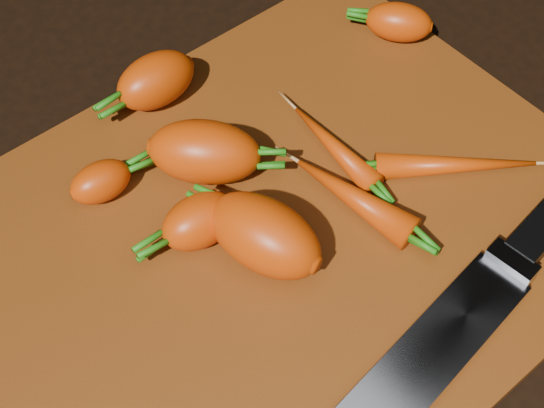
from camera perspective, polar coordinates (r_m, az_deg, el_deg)
ground at (r=0.60m, az=0.61°, el=-2.54°), size 2.00×2.00×0.01m
cutting_board at (r=0.59m, az=0.62°, el=-1.96°), size 0.50×0.40×0.01m
carrot_1 at (r=0.56m, az=-5.48°, el=-1.28°), size 0.06×0.05×0.04m
carrot_2 at (r=0.60m, az=-5.10°, el=3.91°), size 0.10×0.10×0.05m
carrot_3 at (r=0.55m, az=-0.57°, el=-2.37°), size 0.08×0.10×0.05m
carrot_4 at (r=0.66m, az=-8.74°, el=9.20°), size 0.07×0.05×0.05m
carrot_5 at (r=0.60m, az=-12.78°, el=1.64°), size 0.05×0.04×0.03m
carrot_6 at (r=0.72m, az=9.52°, el=13.36°), size 0.07×0.07×0.04m
carrot_7 at (r=0.62m, az=4.67°, el=4.37°), size 0.03×0.10×0.02m
carrot_8 at (r=0.62m, az=13.68°, el=2.88°), size 0.11×0.10×0.02m
carrot_9 at (r=0.59m, az=6.14°, el=0.53°), size 0.05×0.11×0.03m
knife at (r=0.53m, az=11.42°, el=-11.48°), size 0.39×0.08×0.02m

